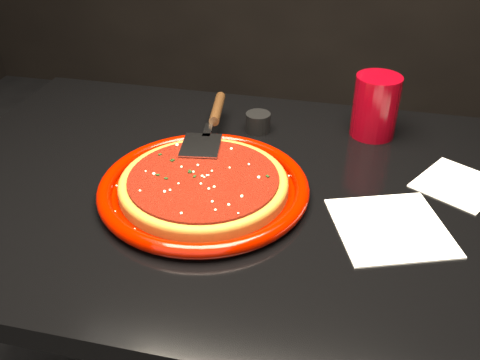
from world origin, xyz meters
name	(u,v)px	position (x,y,z in m)	size (l,w,h in m)	color
table	(239,324)	(0.00, 0.00, 0.38)	(1.20, 0.80, 0.75)	black
plate	(204,187)	(-0.05, -0.04, 0.76)	(0.38, 0.38, 0.03)	#6F0700
pizza_crust	(204,185)	(-0.05, -0.04, 0.77)	(0.30, 0.30, 0.02)	brown
pizza_crust_rim	(204,182)	(-0.05, -0.04, 0.78)	(0.30, 0.30, 0.02)	brown
pizza_sauce	(203,179)	(-0.05, -0.04, 0.78)	(0.27, 0.27, 0.01)	#671309
parmesan_dusting	(203,176)	(-0.05, -0.04, 0.79)	(0.26, 0.26, 0.01)	beige
basil_flecks	(203,176)	(-0.05, -0.04, 0.79)	(0.24, 0.24, 0.00)	black
pizza_server	(211,124)	(-0.09, 0.14, 0.80)	(0.09, 0.32, 0.02)	#B4B7BB
cup	(375,106)	(0.24, 0.26, 0.82)	(0.10, 0.10, 0.13)	maroon
napkin_a	(390,227)	(0.27, -0.07, 0.75)	(0.18, 0.18, 0.00)	silver
napkin_b	(458,184)	(0.40, 0.09, 0.75)	(0.13, 0.14, 0.00)	silver
ramekin	(258,122)	(-0.01, 0.22, 0.77)	(0.05, 0.05, 0.04)	black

